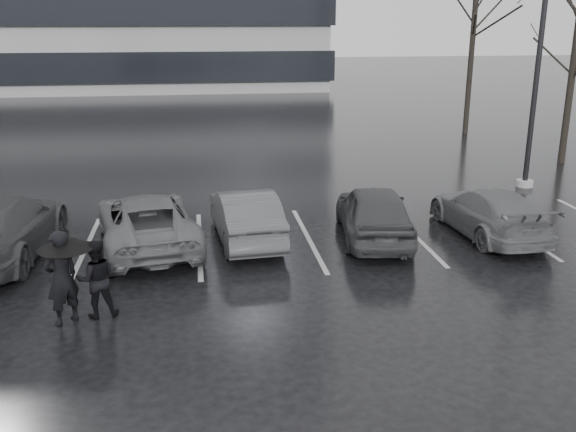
% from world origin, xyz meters
% --- Properties ---
extents(ground, '(160.00, 160.00, 0.00)m').
position_xyz_m(ground, '(0.00, 0.00, 0.00)').
color(ground, black).
rests_on(ground, ground).
extents(car_main, '(2.19, 4.35, 1.42)m').
position_xyz_m(car_main, '(2.26, 2.27, 0.71)').
color(car_main, black).
rests_on(car_main, ground).
extents(car_west_a, '(1.75, 4.15, 1.33)m').
position_xyz_m(car_west_a, '(-1.01, 2.62, 0.67)').
color(car_west_a, '#2F2E31').
rests_on(car_west_a, ground).
extents(car_west_b, '(3.00, 5.10, 1.33)m').
position_xyz_m(car_west_b, '(-3.47, 2.48, 0.67)').
color(car_west_b, '#464648').
rests_on(car_west_b, ground).
extents(car_east, '(2.00, 4.40, 1.25)m').
position_xyz_m(car_east, '(5.31, 2.15, 0.62)').
color(car_east, '#464648').
rests_on(car_east, ground).
extents(pedestrian_left, '(0.78, 0.77, 1.82)m').
position_xyz_m(pedestrian_left, '(-4.72, -1.58, 0.91)').
color(pedestrian_left, black).
rests_on(pedestrian_left, ground).
extents(pedestrian_right, '(0.83, 0.70, 1.52)m').
position_xyz_m(pedestrian_right, '(-4.14, -1.37, 0.76)').
color(pedestrian_right, black).
rests_on(pedestrian_right, ground).
extents(umbrella, '(1.01, 1.01, 1.71)m').
position_xyz_m(umbrella, '(-4.60, -1.48, 1.56)').
color(umbrella, black).
rests_on(umbrella, ground).
extents(lamp_post, '(0.55, 0.55, 10.11)m').
position_xyz_m(lamp_post, '(8.76, 6.72, 4.63)').
color(lamp_post, '#9B9C9E').
rests_on(lamp_post, ground).
extents(stall_stripes, '(19.72, 5.00, 0.00)m').
position_xyz_m(stall_stripes, '(-0.80, 2.50, 0.00)').
color(stall_stripes, '#B1B1B4').
rests_on(stall_stripes, ground).
extents(tree_east, '(0.26, 0.26, 8.00)m').
position_xyz_m(tree_east, '(12.00, 10.00, 4.00)').
color(tree_east, black).
rests_on(tree_east, ground).
extents(tree_ne, '(0.26, 0.26, 7.00)m').
position_xyz_m(tree_ne, '(14.50, 14.00, 3.50)').
color(tree_ne, black).
rests_on(tree_ne, ground).
extents(tree_north, '(0.26, 0.26, 8.50)m').
position_xyz_m(tree_north, '(11.00, 17.00, 4.25)').
color(tree_north, black).
rests_on(tree_north, ground).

